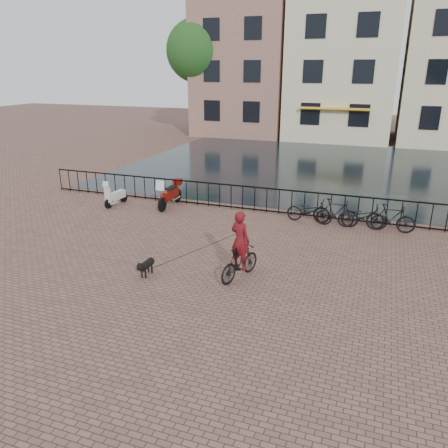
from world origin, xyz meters
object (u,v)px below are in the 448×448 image
(scooter, at_px, (116,191))
(dog, at_px, (147,267))
(motorcycle, at_px, (170,191))
(cyclist, at_px, (240,249))

(scooter, bearing_deg, dog, -44.40)
(motorcycle, bearing_deg, dog, -69.46)
(cyclist, distance_m, dog, 2.66)
(cyclist, distance_m, motorcycle, 7.11)
(scooter, bearing_deg, cyclist, -28.06)
(motorcycle, xyz_separation_m, scooter, (-2.24, -0.58, -0.07))
(cyclist, bearing_deg, scooter, -13.99)
(dog, relative_size, motorcycle, 0.42)
(dog, distance_m, motorcycle, 6.41)
(dog, distance_m, scooter, 7.04)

